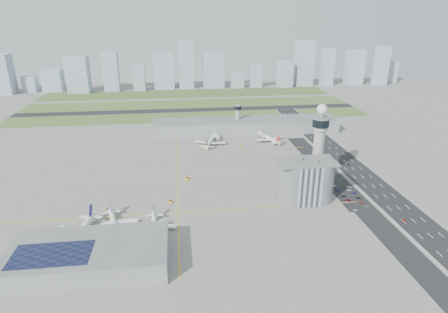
{
  "coord_description": "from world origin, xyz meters",
  "views": [
    {
      "loc": [
        -36.78,
        -259.14,
        128.97
      ],
      "look_at": [
        0.0,
        35.0,
        15.0
      ],
      "focal_mm": 30.0,
      "sensor_mm": 36.0,
      "label": 1
    }
  ],
  "objects": [
    {
      "name": "skyline_bldg_4",
      "position": [
        -204.47,
        415.19,
        30.18
      ],
      "size": [
        35.81,
        28.65,
        60.36
      ],
      "primitive_type": "cube",
      "color": "#9EADC1",
      "rests_on": "ground"
    },
    {
      "name": "car_lot_7",
      "position": [
        91.98,
        -32.4,
        0.55
      ],
      "size": [
        3.97,
        2.09,
        1.1
      ],
      "primitive_type": "imported",
      "rotation": [
        0.0,
        0.0,
        1.42
      ],
      "color": "#9D3B1B",
      "rests_on": "ground"
    },
    {
      "name": "tug_3",
      "position": [
        -31.88,
        24.36,
        1.06
      ],
      "size": [
        4.26,
        4.43,
        2.13
      ],
      "primitive_type": null,
      "rotation": [
        0.0,
        0.0,
        -2.46
      ],
      "color": "yellow",
      "rests_on": "ground"
    },
    {
      "name": "skyline_bldg_11",
      "position": [
        108.28,
        423.34,
        19.48
      ],
      "size": [
        20.22,
        16.18,
        38.97
      ],
      "primitive_type": "cube",
      "color": "#9EADC1",
      "rests_on": "ground"
    },
    {
      "name": "landside_road",
      "position": [
        90.0,
        -10.0,
        0.04
      ],
      "size": [
        18.0,
        260.0,
        0.08
      ],
      "primitive_type": "cube",
      "color": "black",
      "rests_on": "ground"
    },
    {
      "name": "runway",
      "position": [
        -20.0,
        262.0,
        0.06
      ],
      "size": [
        480.0,
        22.0,
        0.1
      ],
      "primitive_type": "cube",
      "color": "black",
      "rests_on": "ground"
    },
    {
      "name": "highway",
      "position": [
        115.0,
        0.0,
        0.05
      ],
      "size": [
        28.0,
        500.0,
        0.1
      ],
      "primitive_type": "cube",
      "color": "black",
      "rests_on": "ground"
    },
    {
      "name": "skyline_bldg_3",
      "position": [
        -252.58,
        431.35,
        18.47
      ],
      "size": [
        32.3,
        25.84,
        36.93
      ],
      "primitive_type": "cube",
      "color": "#9EADC1",
      "rests_on": "ground"
    },
    {
      "name": "jet_bridge_near_0",
      "position": [
        -113.0,
        -61.0,
        2.85
      ],
      "size": [
        5.39,
        14.31,
        5.7
      ],
      "primitive_type": null,
      "rotation": [
        0.0,
        0.0,
        1.4
      ],
      "color": "silver",
      "rests_on": "ground"
    },
    {
      "name": "tug_0",
      "position": [
        -88.57,
        -21.75,
        0.95
      ],
      "size": [
        3.74,
        3.0,
        1.91
      ],
      "primitive_type": null,
      "rotation": [
        0.0,
        0.0,
        -1.32
      ],
      "color": "gold",
      "rests_on": "ground"
    },
    {
      "name": "car_lot_0",
      "position": [
        82.91,
        -42.46,
        0.6
      ],
      "size": [
        3.61,
        1.57,
        1.21
      ],
      "primitive_type": "imported",
      "rotation": [
        0.0,
        0.0,
        1.53
      ],
      "color": "silver",
      "rests_on": "ground"
    },
    {
      "name": "tug_4",
      "position": [
        11.54,
        111.44,
        0.95
      ],
      "size": [
        3.68,
        3.97,
        1.9
      ],
      "primitive_type": null,
      "rotation": [
        0.0,
        0.0,
        -0.58
      ],
      "color": "orange",
      "rests_on": "ground"
    },
    {
      "name": "skyline_bldg_2",
      "position": [
        -291.25,
        430.16,
        13.39
      ],
      "size": [
        22.81,
        18.25,
        26.79
      ],
      "primitive_type": "cube",
      "color": "#9EADC1",
      "rests_on": "ground"
    },
    {
      "name": "skyline_bldg_7",
      "position": [
        -59.44,
        436.89,
        30.61
      ],
      "size": [
        35.76,
        28.61,
        61.22
      ],
      "primitive_type": "cube",
      "color": "#9EADC1",
      "rests_on": "ground"
    },
    {
      "name": "skyline_bldg_8",
      "position": [
        -19.42,
        431.56,
        41.69
      ],
      "size": [
        26.33,
        21.06,
        83.39
      ],
      "primitive_type": "cube",
      "color": "#9EADC1",
      "rests_on": "ground"
    },
    {
      "name": "grass_strip_2",
      "position": [
        -20.0,
        380.0,
        0.04
      ],
      "size": [
        480.0,
        70.0,
        0.08
      ],
      "primitive_type": "cube",
      "color": "#445F2D",
      "rests_on": "ground"
    },
    {
      "name": "near_terminal",
      "position": [
        -88.07,
        -82.02,
        6.43
      ],
      "size": [
        84.0,
        42.0,
        13.0
      ],
      "color": "gray",
      "rests_on": "ground"
    },
    {
      "name": "terminal_pier",
      "position": [
        40.0,
        148.0,
        7.9
      ],
      "size": [
        210.0,
        32.0,
        15.8
      ],
      "color": "gray",
      "rests_on": "ground"
    },
    {
      "name": "skyline_bldg_9",
      "position": [
        30.27,
        432.32,
        31.06
      ],
      "size": [
        36.96,
        29.57,
        62.11
      ],
      "primitive_type": "cube",
      "color": "#9EADC1",
      "rests_on": "ground"
    },
    {
      "name": "skyline_bldg_16",
      "position": [
        345.49,
        415.96,
        35.78
      ],
      "size": [
        23.04,
        18.43,
        71.56
      ],
      "primitive_type": "cube",
      "color": "#9EADC1",
      "rests_on": "ground"
    },
    {
      "name": "grass_strip_0",
      "position": [
        -20.0,
        225.0,
        0.04
      ],
      "size": [
        480.0,
        50.0,
        0.08
      ],
      "primitive_type": "cube",
      "color": "#536B32",
      "rests_on": "ground"
    },
    {
      "name": "car_hw_1",
      "position": [
        114.11,
        37.9,
        0.55
      ],
      "size": [
        1.57,
        3.44,
        1.09
      ],
      "primitive_type": "imported",
      "rotation": [
        0.0,
        0.0,
        -0.13
      ],
      "color": "black",
      "rests_on": "ground"
    },
    {
      "name": "jet_bridge_near_1",
      "position": [
        -83.0,
        -61.0,
        2.85
      ],
      "size": [
        5.39,
        14.31,
        5.7
      ],
      "primitive_type": null,
      "rotation": [
        0.0,
        0.0,
        1.4
      ],
      "color": "silver",
      "rests_on": "ground"
    },
    {
      "name": "skyline_bldg_14",
      "position": [
        244.74,
        426.38,
        34.37
      ],
      "size": [
        21.59,
        17.28,
        68.75
      ],
      "primitive_type": "cube",
      "color": "#9EADC1",
      "rests_on": "ground"
    },
    {
      "name": "ground",
      "position": [
        0.0,
        0.0,
        0.0
      ],
      "size": [
        1000.0,
        1000.0,
        0.0
      ],
      "primitive_type": "plane",
      "color": "gray"
    },
    {
      "name": "skyline_bldg_15",
      "position": [
        302.83,
        435.54,
        31.7
      ],
      "size": [
        30.25,
        24.2,
        63.4
      ],
      "primitive_type": "cube",
      "color": "#9EADC1",
      "rests_on": "ground"
    },
    {
      "name": "parking_lot",
      "position": [
        88.0,
        -22.0,
        0.05
      ],
      "size": [
        20.0,
        44.0,
        0.1
      ],
      "primitive_type": "cube",
      "color": "black",
      "rests_on": "ground"
    },
    {
      "name": "car_lot_10",
      "position": [
        92.22,
        -11.94,
        0.57
      ],
      "size": [
        4.18,
        2.07,
        1.14
      ],
      "primitive_type": "imported",
      "rotation": [
        0.0,
        0.0,
        1.53
      ],
      "color": "silver",
      "rests_on": "ground"
    },
    {
      "name": "tug_1",
      "position": [
        -65.75,
        -46.63,
        0.98
      ],
      "size": [
        2.81,
        3.7,
        1.96
      ],
      "primitive_type": null,
      "rotation": [
        0.0,
        0.0,
        2.99
      ],
      "color": "#E7B410",
      "rests_on": "ground"
    },
    {
      "name": "car_lot_2",
      "position": [
        83.91,
        -27.99,
        0.59
      ],
      "size": [
        4.4,
        2.38,
        1.17
      ],
      "primitive_type": "imported",
      "rotation": [
        0.0,
        0.0,
        1.67
      ],
      "color": "maroon",
      "rests_on": "ground"
    },
    {
      "name": "car_hw_2",
      "position": [
        120.99,
        118.43,
        0.59
      ],
      "size": [
        2.02,
        4.26,
        1.18
      ],
      "primitive_type": "imported",
      "rotation": [
        0.0,
        0.0,
        0.02
      ],
      "color": "navy",
      "rests_on": "ground"
    },
    {
      "name": "tug_2",
      "position": [
        -45.73,
        -14.02,
        0.91
      ],
      "size": [
        3.78,
        3.38,
        1.82
      ],
      "primitive_type": null,
      "rotation": [
        0.0,
        0.0,
        -2.06
      ],
      "color": "gold",
      "rests_on": "ground"
    },
    {
      "name": "barrier_left",
      "position": [
        101.0,
        0.0,
        0.6
      ],
      "size": [
        0.6,
        500.0,
        1.2
      ],
      "primitive_type": "cube",
      "color": "#9E9E99",
      "rests_on": "ground"
    },
    {
      "name": "taxiway_line_h_0",
      "position": [
        -40.0,
        -30.0,
        0.01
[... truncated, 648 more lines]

